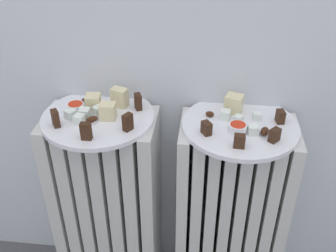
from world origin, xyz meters
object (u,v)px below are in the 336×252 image
object	(u,v)px
radiator_left	(109,209)
plate_right	(240,126)
fork	(105,113)
jam_bowl_left	(76,107)
plate_left	(98,117)
jam_bowl_right	(238,128)
radiator_right	(229,219)

from	to	relation	value
radiator_left	plate_right	distance (m)	0.49
radiator_left	fork	distance (m)	0.34
radiator_left	jam_bowl_left	distance (m)	0.36
jam_bowl_left	radiator_left	bearing A→B (deg)	-8.32
plate_left	jam_bowl_right	xyz separation A→B (m)	(0.36, -0.04, 0.02)
plate_right	radiator_right	bearing A→B (deg)	0.00
jam_bowl_left	radiator_right	bearing A→B (deg)	-1.19
radiator_left	radiator_right	size ratio (longest dim) A/B	1.00
jam_bowl_right	radiator_right	bearing A→B (deg)	76.37
plate_left	radiator_left	bearing A→B (deg)	-63.43
radiator_left	fork	world-z (taller)	fork
plate_right	jam_bowl_left	bearing A→B (deg)	178.81
jam_bowl_right	fork	distance (m)	0.34
plate_right	jam_bowl_right	size ratio (longest dim) A/B	6.48
jam_bowl_left	jam_bowl_right	size ratio (longest dim) A/B	0.99
fork	jam_bowl_right	bearing A→B (deg)	-7.77
fork	jam_bowl_left	bearing A→B (deg)	-178.85
plate_left	jam_bowl_right	world-z (taller)	jam_bowl_right
radiator_right	jam_bowl_right	bearing A→B (deg)	-103.63
radiator_right	plate_left	bearing A→B (deg)	180.00
radiator_right	plate_left	xyz separation A→B (m)	(-0.37, 0.00, 0.33)
plate_left	fork	bearing A→B (deg)	31.42
radiator_right	jam_bowl_left	size ratio (longest dim) A/B	14.24
radiator_right	fork	xyz separation A→B (m)	(-0.35, 0.01, 0.34)
radiator_left	radiator_right	world-z (taller)	same
radiator_right	plate_right	distance (m)	0.33
plate_left	plate_right	xyz separation A→B (m)	(0.37, 0.00, 0.00)
radiator_right	fork	world-z (taller)	fork
plate_left	plate_right	distance (m)	0.37
jam_bowl_left	fork	distance (m)	0.08
plate_left	jam_bowl_right	size ratio (longest dim) A/B	6.48
plate_left	jam_bowl_right	distance (m)	0.36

